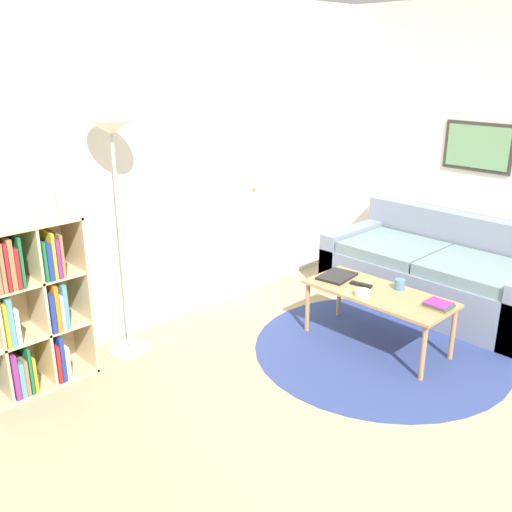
# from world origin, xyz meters

# --- Properties ---
(ground_plane) EXTENTS (14.00, 14.00, 0.00)m
(ground_plane) POSITION_xyz_m (0.00, 0.00, 0.00)
(ground_plane) COLOR tan
(wall_back) EXTENTS (7.32, 0.11, 2.60)m
(wall_back) POSITION_xyz_m (0.02, 2.44, 1.29)
(wall_back) COLOR silver
(wall_back) RESTS_ON ground_plane
(wall_right) EXTENTS (0.08, 5.41, 2.60)m
(wall_right) POSITION_xyz_m (2.18, 1.21, 1.30)
(wall_right) COLOR silver
(wall_right) RESTS_ON ground_plane
(rug) EXTENTS (1.92, 1.92, 0.01)m
(rug) POSITION_xyz_m (0.63, 0.86, 0.00)
(rug) COLOR navy
(rug) RESTS_ON ground_plane
(bookshelf) EXTENTS (0.91, 0.34, 1.14)m
(bookshelf) POSITION_xyz_m (-1.59, 2.22, 0.56)
(bookshelf) COLOR beige
(bookshelf) RESTS_ON ground_plane
(floor_lamp) EXTENTS (0.33, 0.33, 1.72)m
(floor_lamp) POSITION_xyz_m (-0.76, 2.19, 1.45)
(floor_lamp) COLOR #B7B7BC
(floor_lamp) RESTS_ON ground_plane
(couch) EXTENTS (0.93, 1.90, 0.78)m
(couch) POSITION_xyz_m (1.74, 1.01, 0.27)
(couch) COLOR gray
(couch) RESTS_ON ground_plane
(coffee_table) EXTENTS (0.49, 1.12, 0.44)m
(coffee_table) POSITION_xyz_m (0.66, 0.93, 0.40)
(coffee_table) COLOR #AD7F51
(coffee_table) RESTS_ON ground_plane
(laptop) EXTENTS (0.33, 0.27, 0.02)m
(laptop) POSITION_xyz_m (0.68, 1.34, 0.45)
(laptop) COLOR black
(laptop) RESTS_ON coffee_table
(bowl) EXTENTS (0.12, 0.12, 0.04)m
(bowl) POSITION_xyz_m (0.52, 0.98, 0.46)
(bowl) COLOR silver
(bowl) RESTS_ON coffee_table
(book_stack_on_table) EXTENTS (0.15, 0.18, 0.04)m
(book_stack_on_table) POSITION_xyz_m (0.73, 0.47, 0.46)
(book_stack_on_table) COLOR olive
(book_stack_on_table) RESTS_ON coffee_table
(cup) EXTENTS (0.08, 0.08, 0.08)m
(cup) POSITION_xyz_m (0.82, 0.85, 0.48)
(cup) COLOR teal
(cup) RESTS_ON coffee_table
(remote) EXTENTS (0.08, 0.18, 0.02)m
(remote) POSITION_xyz_m (0.67, 1.10, 0.45)
(remote) COLOR black
(remote) RESTS_ON coffee_table
(vase_on_shelf) EXTENTS (0.11, 0.11, 0.16)m
(vase_on_shelf) POSITION_xyz_m (-1.23, 2.22, 1.22)
(vase_on_shelf) COLOR #B7B2A8
(vase_on_shelf) RESTS_ON bookshelf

